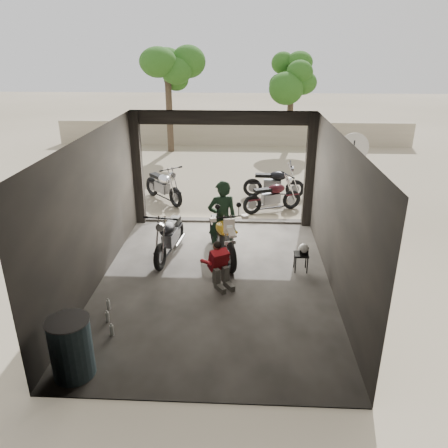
# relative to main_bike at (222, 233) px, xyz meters

# --- Properties ---
(ground) EXTENTS (80.00, 80.00, 0.00)m
(ground) POSITION_rel_main_bike_xyz_m (-0.10, -1.19, -0.66)
(ground) COLOR #7A6D56
(ground) RESTS_ON ground
(garage) EXTENTS (7.00, 7.13, 3.20)m
(garage) POSITION_rel_main_bike_xyz_m (-0.10, -0.64, 0.62)
(garage) COLOR #2D2B28
(garage) RESTS_ON ground
(boundary_wall) EXTENTS (18.00, 0.30, 1.20)m
(boundary_wall) POSITION_rel_main_bike_xyz_m (-0.10, 12.81, -0.06)
(boundary_wall) COLOR gray
(boundary_wall) RESTS_ON ground
(tree_left) EXTENTS (2.20, 2.20, 5.60)m
(tree_left) POSITION_rel_main_bike_xyz_m (-3.10, 11.31, 3.32)
(tree_left) COLOR #382B1E
(tree_left) RESTS_ON ground
(tree_right) EXTENTS (2.20, 2.20, 5.00)m
(tree_right) POSITION_rel_main_bike_xyz_m (2.70, 12.81, 2.90)
(tree_right) COLOR #382B1E
(tree_right) RESTS_ON ground
(main_bike) EXTENTS (1.37, 2.14, 1.32)m
(main_bike) POSITION_rel_main_bike_xyz_m (0.00, 0.00, 0.00)
(main_bike) COLOR beige
(main_bike) RESTS_ON ground
(left_bike) EXTENTS (1.00, 1.90, 1.23)m
(left_bike) POSITION_rel_main_bike_xyz_m (-1.28, 0.03, -0.05)
(left_bike) COLOR black
(left_bike) RESTS_ON ground
(outside_bike_a) EXTENTS (1.80, 1.88, 1.25)m
(outside_bike_a) POSITION_rel_main_bike_xyz_m (-2.16, 4.02, -0.04)
(outside_bike_a) COLOR black
(outside_bike_a) RESTS_ON ground
(outside_bike_b) EXTENTS (1.85, 1.33, 1.15)m
(outside_bike_b) POSITION_rel_main_bike_xyz_m (1.37, 3.24, -0.08)
(outside_bike_b) COLOR #3B0E14
(outside_bike_b) RESTS_ON ground
(outside_bike_c) EXTENTS (1.83, 0.82, 1.21)m
(outside_bike_c) POSITION_rel_main_bike_xyz_m (1.49, 4.60, -0.05)
(outside_bike_c) COLOR black
(outside_bike_c) RESTS_ON ground
(rider) EXTENTS (0.79, 0.62, 1.92)m
(rider) POSITION_rel_main_bike_xyz_m (-0.01, 0.14, 0.30)
(rider) COLOR black
(rider) RESTS_ON ground
(mechanic) EXTENTS (0.78, 0.84, 0.98)m
(mechanic) POSITION_rel_main_bike_xyz_m (0.05, -1.40, -0.17)
(mechanic) COLOR #A41519
(mechanic) RESTS_ON ground
(stool) EXTENTS (0.32, 0.32, 0.45)m
(stool) POSITION_rel_main_bike_xyz_m (1.82, -0.60, -0.29)
(stool) COLOR black
(stool) RESTS_ON ground
(helmet) EXTENTS (0.31, 0.31, 0.23)m
(helmet) POSITION_rel_main_bike_xyz_m (1.87, -0.56, -0.10)
(helmet) COLOR silver
(helmet) RESTS_ON stool
(oil_drum) EXTENTS (0.80, 0.80, 1.00)m
(oil_drum) POSITION_rel_main_bike_xyz_m (-2.10, -4.19, -0.16)
(oil_drum) COLOR #354D59
(oil_drum) RESTS_ON ground
(sign_post) EXTENTS (0.85, 0.08, 2.54)m
(sign_post) POSITION_rel_main_bike_xyz_m (3.58, 2.89, 1.06)
(sign_post) COLOR black
(sign_post) RESTS_ON ground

